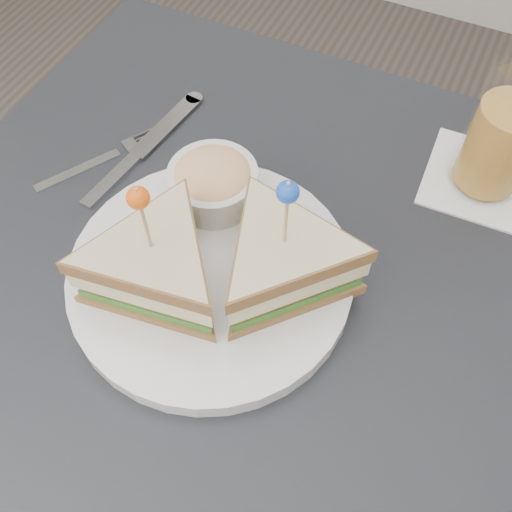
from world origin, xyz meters
name	(u,v)px	position (x,y,z in m)	size (l,w,h in m)	color
ground_plane	(250,459)	(0.00, 0.00, 0.00)	(3.50, 3.50, 0.00)	#3F3833
table	(245,318)	(0.00, 0.00, 0.67)	(0.80, 0.80, 0.75)	black
plate_meal	(217,258)	(-0.03, -0.01, 0.80)	(0.39, 0.39, 0.18)	silver
cutlery_fork	(107,157)	(-0.24, 0.09, 0.75)	(0.10, 0.16, 0.00)	silver
cutlery_knife	(141,151)	(-0.20, 0.12, 0.75)	(0.05, 0.23, 0.01)	silver
drink_set	(504,136)	(0.20, 0.26, 0.83)	(0.14, 0.14, 0.17)	silver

